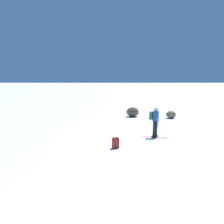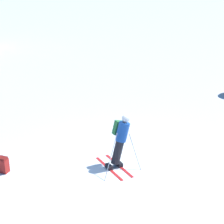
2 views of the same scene
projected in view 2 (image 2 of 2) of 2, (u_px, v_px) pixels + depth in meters
The scene contains 3 objects.
ground_plane at pixel (123, 163), 11.87m from camera, with size 300.00×300.00×0.00m, color white.
skier at pixel (120, 138), 11.39m from camera, with size 1.34×1.67×1.71m.
spare_backpack at pixel (3, 165), 11.25m from camera, with size 0.32×0.36×0.50m.
Camera 2 is at (-7.64, -7.15, 5.84)m, focal length 60.00 mm.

